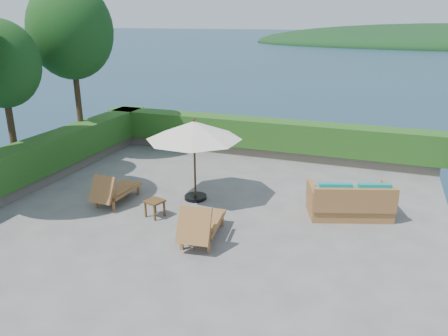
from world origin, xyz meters
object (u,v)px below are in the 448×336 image
(patio_umbrella, at_px, (194,131))
(wicker_loveseat, at_px, (350,202))
(side_table, at_px, (155,203))
(lounge_left, at_px, (114,190))
(lounge_right, at_px, (201,223))

(patio_umbrella, bearing_deg, wicker_loveseat, 4.01)
(side_table, bearing_deg, lounge_left, 164.34)
(lounge_left, distance_m, side_table, 1.52)
(wicker_loveseat, bearing_deg, lounge_right, -159.51)
(lounge_right, height_order, wicker_loveseat, lounge_right)
(lounge_right, xyz_separation_m, wicker_loveseat, (3.07, 2.47, -0.03))
(lounge_right, relative_size, wicker_loveseat, 0.80)
(side_table, xyz_separation_m, wicker_loveseat, (4.67, 1.71, 0.02))
(lounge_left, height_order, side_table, lounge_left)
(wicker_loveseat, bearing_deg, patio_umbrella, 165.70)
(side_table, bearing_deg, wicker_loveseat, 20.13)
(lounge_right, bearing_deg, patio_umbrella, 109.28)
(lounge_left, xyz_separation_m, wicker_loveseat, (6.13, 1.30, 0.01))
(side_table, bearing_deg, lounge_right, -25.36)
(patio_umbrella, bearing_deg, side_table, -109.71)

